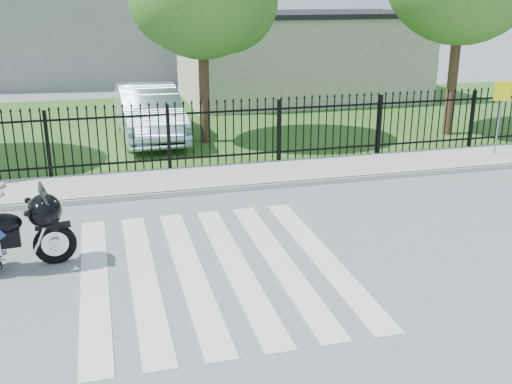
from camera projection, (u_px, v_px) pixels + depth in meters
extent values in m
plane|color=slate|center=(213.00, 268.00, 10.40)|extent=(120.00, 120.00, 0.00)
cube|color=#ADAAA3|center=(175.00, 181.00, 14.96)|extent=(40.00, 2.00, 0.12)
cube|color=#ADAAA3|center=(181.00, 193.00, 14.04)|extent=(40.00, 0.12, 0.12)
cube|color=#33591E|center=(149.00, 125.00, 21.38)|extent=(40.00, 12.00, 0.02)
cube|color=black|center=(170.00, 159.00, 15.78)|extent=(26.00, 0.04, 0.05)
cube|color=black|center=(167.00, 114.00, 15.39)|extent=(26.00, 0.04, 0.05)
cylinder|color=#382316|center=(204.00, 76.00, 18.33)|extent=(0.32, 0.32, 4.16)
cylinder|color=#382316|center=(454.00, 62.00, 19.25)|extent=(0.32, 0.32, 4.80)
cube|color=beige|center=(300.00, 58.00, 26.18)|extent=(10.00, 6.00, 3.50)
cube|color=black|center=(301.00, 14.00, 25.59)|extent=(10.20, 6.20, 0.20)
torus|color=black|center=(55.00, 244.00, 10.50)|extent=(0.75, 0.19, 0.75)
ellipsoid|color=black|center=(2.00, 224.00, 10.10)|extent=(0.70, 0.48, 0.36)
ellipsoid|color=black|center=(45.00, 211.00, 10.26)|extent=(0.64, 0.82, 0.58)
imported|color=#ABC4D8|center=(149.00, 112.00, 19.13)|extent=(2.01, 5.26, 1.71)
cylinder|color=slate|center=(499.00, 120.00, 16.89)|extent=(0.05, 0.05, 1.99)
cube|color=yellow|center=(503.00, 91.00, 16.61)|extent=(0.44, 0.19, 0.54)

